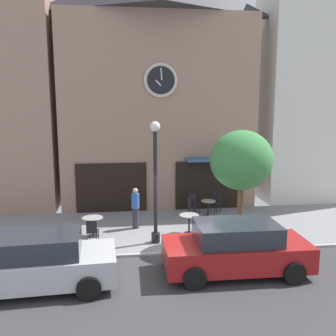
# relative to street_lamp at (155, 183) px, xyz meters

# --- Properties ---
(ground_plane) EXTENTS (27.61, 11.34, 0.13)m
(ground_plane) POSITION_rel_street_lamp_xyz_m (0.90, -1.43, -2.26)
(ground_plane) COLOR gray
(clock_building) EXTENTS (9.29, 4.06, 11.60)m
(clock_building) POSITION_rel_street_lamp_xyz_m (0.65, 5.58, 3.77)
(clock_building) COLOR #9E7A66
(clock_building) RESTS_ON ground_plane
(neighbor_building_right) EXTENTS (5.70, 3.13, 11.24)m
(neighbor_building_right) POSITION_rel_street_lamp_xyz_m (8.93, 5.80, 3.38)
(neighbor_building_right) COLOR silver
(neighbor_building_right) RESTS_ON ground_plane
(street_lamp) EXTENTS (0.36, 0.36, 4.41)m
(street_lamp) POSITION_rel_street_lamp_xyz_m (0.00, 0.00, 0.00)
(street_lamp) COLOR black
(street_lamp) RESTS_ON ground_plane
(street_tree) EXTENTS (2.23, 2.00, 4.11)m
(street_tree) POSITION_rel_street_lamp_xyz_m (3.01, -0.42, 0.79)
(street_tree) COLOR brown
(street_tree) RESTS_ON ground_plane
(cafe_table_center_left) EXTENTS (0.78, 0.78, 0.75)m
(cafe_table_center_left) POSITION_rel_street_lamp_xyz_m (-2.32, 0.92, -1.68)
(cafe_table_center_left) COLOR black
(cafe_table_center_left) RESTS_ON ground_plane
(cafe_table_center_right) EXTENTS (0.76, 0.76, 0.76)m
(cafe_table_center_right) POSITION_rel_street_lamp_xyz_m (1.38, 0.78, -1.68)
(cafe_table_center_right) COLOR black
(cafe_table_center_right) RESTS_ON ground_plane
(cafe_table_center) EXTENTS (0.65, 0.65, 0.72)m
(cafe_table_center) POSITION_rel_street_lamp_xyz_m (2.64, 2.92, -1.75)
(cafe_table_center) COLOR black
(cafe_table_center) RESTS_ON ground_plane
(cafe_chair_corner) EXTENTS (0.57, 0.57, 0.90)m
(cafe_chair_corner) POSITION_rel_street_lamp_xyz_m (1.99, 0.28, -1.71)
(cafe_chair_corner) COLOR black
(cafe_chair_corner) RESTS_ON ground_plane
(cafe_chair_left_end) EXTENTS (0.44, 0.44, 0.90)m
(cafe_chair_left_end) POSITION_rel_street_lamp_xyz_m (1.84, 2.78, -1.71)
(cafe_chair_left_end) COLOR black
(cafe_chair_left_end) RESTS_ON ground_plane
(cafe_chair_facing_street) EXTENTS (0.54, 0.54, 0.90)m
(cafe_chair_facing_street) POSITION_rel_street_lamp_xyz_m (2.09, 3.55, -1.71)
(cafe_chair_facing_street) COLOR black
(cafe_chair_facing_street) RESTS_ON ground_plane
(cafe_chair_right_end) EXTENTS (0.57, 0.57, 0.90)m
(cafe_chair_right_end) POSITION_rel_street_lamp_xyz_m (3.18, 3.53, -1.71)
(cafe_chair_right_end) COLOR black
(cafe_chair_right_end) RESTS_ON ground_plane
(cafe_chair_facing_wall) EXTENTS (0.45, 0.45, 0.90)m
(cafe_chair_facing_wall) POSITION_rel_street_lamp_xyz_m (-2.28, 0.13, -1.71)
(cafe_chair_facing_wall) COLOR black
(cafe_chair_facing_wall) RESTS_ON ground_plane
(pedestrian_blue) EXTENTS (0.40, 0.40, 1.67)m
(pedestrian_blue) POSITION_rel_street_lamp_xyz_m (-0.66, 1.69, -1.38)
(pedestrian_blue) COLOR #2D2D38
(pedestrian_blue) RESTS_ON ground_plane
(parked_car_silver) EXTENTS (4.40, 2.21, 1.55)m
(parked_car_silver) POSITION_rel_street_lamp_xyz_m (-3.55, -3.02, -1.48)
(parked_car_silver) COLOR #B7BABF
(parked_car_silver) RESTS_ON ground_plane
(parked_car_red) EXTENTS (4.32, 2.05, 1.55)m
(parked_car_red) POSITION_rel_street_lamp_xyz_m (2.16, -2.75, -1.48)
(parked_car_red) COLOR maroon
(parked_car_red) RESTS_ON ground_plane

